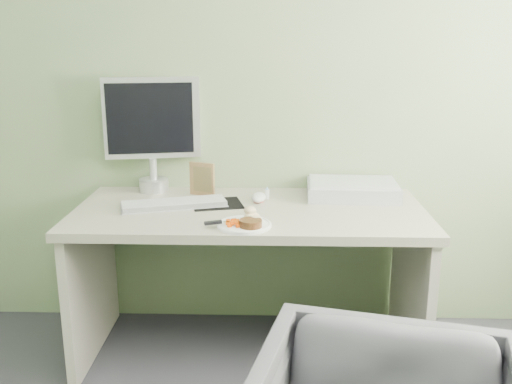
{
  "coord_description": "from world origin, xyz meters",
  "views": [
    {
      "loc": [
        0.1,
        -0.87,
        1.48
      ],
      "look_at": [
        0.03,
        1.5,
        0.84
      ],
      "focal_mm": 40.0,
      "sensor_mm": 36.0,
      "label": 1
    }
  ],
  "objects_px": {
    "scanner": "(352,190)",
    "desk": "(250,246)",
    "monitor": "(152,128)",
    "plate": "(244,225)"
  },
  "relations": [
    {
      "from": "desk",
      "to": "scanner",
      "type": "relative_size",
      "value": 3.65
    },
    {
      "from": "desk",
      "to": "scanner",
      "type": "xyz_separation_m",
      "value": [
        0.49,
        0.22,
        0.22
      ]
    },
    {
      "from": "plate",
      "to": "monitor",
      "type": "bearing_deg",
      "value": 130.26
    },
    {
      "from": "monitor",
      "to": "desk",
      "type": "bearing_deg",
      "value": -43.13
    },
    {
      "from": "scanner",
      "to": "desk",
      "type": "bearing_deg",
      "value": -154.28
    },
    {
      "from": "plate",
      "to": "scanner",
      "type": "relative_size",
      "value": 0.52
    },
    {
      "from": "plate",
      "to": "monitor",
      "type": "distance_m",
      "value": 0.82
    },
    {
      "from": "plate",
      "to": "scanner",
      "type": "height_order",
      "value": "scanner"
    },
    {
      "from": "desk",
      "to": "monitor",
      "type": "bearing_deg",
      "value": 147.76
    },
    {
      "from": "scanner",
      "to": "monitor",
      "type": "bearing_deg",
      "value": 176.48
    }
  ]
}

